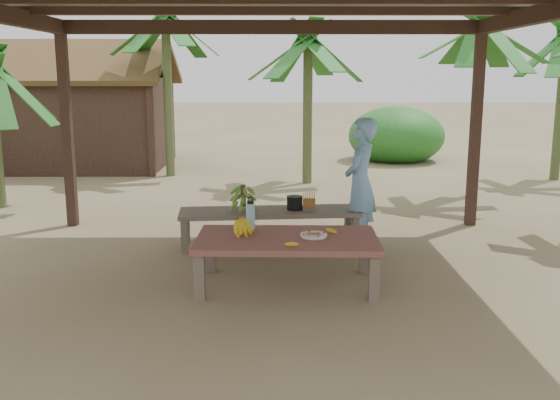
{
  "coord_description": "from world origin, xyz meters",
  "views": [
    {
      "loc": [
        0.06,
        -6.25,
        2.1
      ],
      "look_at": [
        0.1,
        0.12,
        0.8
      ],
      "focal_mm": 40.0,
      "sensor_mm": 36.0,
      "label": 1
    }
  ],
  "objects_px": {
    "work_table": "(287,243)",
    "ripe_banana_bunch": "(237,225)",
    "plate": "(314,235)",
    "woman": "(360,182)",
    "water_flask": "(250,215)",
    "bench": "(269,215)",
    "cooking_pot": "(295,203)"
  },
  "relations": [
    {
      "from": "plate",
      "to": "woman",
      "type": "height_order",
      "value": "woman"
    },
    {
      "from": "ripe_banana_bunch",
      "to": "woman",
      "type": "xyz_separation_m",
      "value": [
        1.42,
        1.37,
        0.2
      ]
    },
    {
      "from": "work_table",
      "to": "cooking_pot",
      "type": "distance_m",
      "value": 1.5
    },
    {
      "from": "bench",
      "to": "woman",
      "type": "relative_size",
      "value": 1.42
    },
    {
      "from": "bench",
      "to": "cooking_pot",
      "type": "height_order",
      "value": "cooking_pot"
    },
    {
      "from": "ripe_banana_bunch",
      "to": "plate",
      "type": "xyz_separation_m",
      "value": [
        0.77,
        -0.14,
        -0.07
      ]
    },
    {
      "from": "work_table",
      "to": "cooking_pot",
      "type": "xyz_separation_m",
      "value": [
        0.12,
        1.5,
        0.1
      ]
    },
    {
      "from": "work_table",
      "to": "woman",
      "type": "relative_size",
      "value": 1.16
    },
    {
      "from": "work_table",
      "to": "woman",
      "type": "xyz_separation_m",
      "value": [
        0.92,
        1.5,
        0.35
      ]
    },
    {
      "from": "ripe_banana_bunch",
      "to": "cooking_pot",
      "type": "height_order",
      "value": "ripe_banana_bunch"
    },
    {
      "from": "cooking_pot",
      "to": "work_table",
      "type": "bearing_deg",
      "value": -94.56
    },
    {
      "from": "cooking_pot",
      "to": "water_flask",
      "type": "bearing_deg",
      "value": -113.45
    },
    {
      "from": "work_table",
      "to": "water_flask",
      "type": "height_order",
      "value": "water_flask"
    },
    {
      "from": "work_table",
      "to": "ripe_banana_bunch",
      "type": "bearing_deg",
      "value": 166.7
    },
    {
      "from": "cooking_pot",
      "to": "woman",
      "type": "distance_m",
      "value": 0.84
    },
    {
      "from": "ripe_banana_bunch",
      "to": "plate",
      "type": "height_order",
      "value": "ripe_banana_bunch"
    },
    {
      "from": "bench",
      "to": "woman",
      "type": "xyz_separation_m",
      "value": [
        1.11,
        0.03,
        0.39
      ]
    },
    {
      "from": "ripe_banana_bunch",
      "to": "woman",
      "type": "height_order",
      "value": "woman"
    },
    {
      "from": "bench",
      "to": "ripe_banana_bunch",
      "type": "height_order",
      "value": "ripe_banana_bunch"
    },
    {
      "from": "plate",
      "to": "water_flask",
      "type": "xyz_separation_m",
      "value": [
        -0.64,
        0.36,
        0.13
      ]
    },
    {
      "from": "plate",
      "to": "water_flask",
      "type": "height_order",
      "value": "water_flask"
    },
    {
      "from": "water_flask",
      "to": "bench",
      "type": "bearing_deg",
      "value": 80.61
    },
    {
      "from": "work_table",
      "to": "ripe_banana_bunch",
      "type": "relative_size",
      "value": 6.04
    },
    {
      "from": "ripe_banana_bunch",
      "to": "woman",
      "type": "distance_m",
      "value": 1.98
    },
    {
      "from": "plate",
      "to": "woman",
      "type": "relative_size",
      "value": 0.17
    },
    {
      "from": "work_table",
      "to": "plate",
      "type": "distance_m",
      "value": 0.28
    },
    {
      "from": "woman",
      "to": "ripe_banana_bunch",
      "type": "bearing_deg",
      "value": -21.81
    },
    {
      "from": "water_flask",
      "to": "woman",
      "type": "relative_size",
      "value": 0.22
    },
    {
      "from": "ripe_banana_bunch",
      "to": "cooking_pot",
      "type": "xyz_separation_m",
      "value": [
        0.62,
        1.36,
        -0.06
      ]
    },
    {
      "from": "work_table",
      "to": "ripe_banana_bunch",
      "type": "distance_m",
      "value": 0.54
    },
    {
      "from": "bench",
      "to": "plate",
      "type": "relative_size",
      "value": 8.38
    },
    {
      "from": "plate",
      "to": "water_flask",
      "type": "distance_m",
      "value": 0.75
    }
  ]
}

